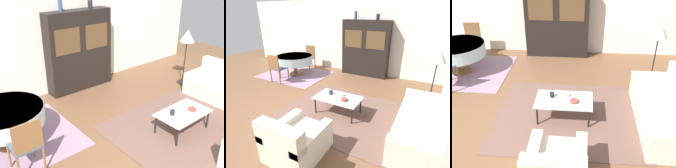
# 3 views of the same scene
# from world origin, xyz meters

# --- Properties ---
(ground_plane) EXTENTS (14.00, 14.00, 0.00)m
(ground_plane) POSITION_xyz_m (0.00, 0.00, 0.00)
(ground_plane) COLOR brown
(wall_back) EXTENTS (10.00, 0.06, 2.70)m
(wall_back) POSITION_xyz_m (0.00, 3.63, 1.35)
(wall_back) COLOR silver
(wall_back) RESTS_ON ground_plane
(area_rug) EXTENTS (2.83, 2.31, 0.01)m
(area_rug) POSITION_xyz_m (1.28, 0.51, 0.01)
(area_rug) COLOR brown
(area_rug) RESTS_ON ground_plane
(dining_rug) EXTENTS (2.42, 1.94, 0.01)m
(dining_rug) POSITION_xyz_m (-1.58, 2.13, 0.01)
(dining_rug) COLOR gray
(dining_rug) RESTS_ON ground_plane
(couch) EXTENTS (0.93, 2.08, 0.81)m
(couch) POSITION_xyz_m (3.07, 0.44, 0.29)
(couch) COLOR beige
(couch) RESTS_ON ground_plane
(armchair) EXTENTS (0.83, 0.92, 0.78)m
(armchair) POSITION_xyz_m (1.20, -1.06, 0.29)
(armchair) COLOR beige
(armchair) RESTS_ON ground_plane
(coffee_table) EXTENTS (1.06, 0.63, 0.40)m
(coffee_table) POSITION_xyz_m (1.18, 0.46, 0.38)
(coffee_table) COLOR black
(coffee_table) RESTS_ON area_rug
(display_cabinet) EXTENTS (1.71, 0.40, 2.00)m
(display_cabinet) POSITION_xyz_m (0.75, 3.38, 1.00)
(display_cabinet) COLOR black
(display_cabinet) RESTS_ON ground_plane
(dining_table) EXTENTS (1.34, 1.34, 0.73)m
(dining_table) POSITION_xyz_m (-1.58, 2.13, 0.59)
(dining_table) COLOR brown
(dining_table) RESTS_ON dining_rug
(dining_chair_near) EXTENTS (0.44, 0.44, 0.94)m
(dining_chair_near) POSITION_xyz_m (-1.58, 1.24, 0.55)
(dining_chair_near) COLOR brown
(dining_chair_near) RESTS_ON dining_rug
(dining_chair_far) EXTENTS (0.44, 0.44, 0.94)m
(dining_chair_far) POSITION_xyz_m (-1.58, 3.02, 0.55)
(dining_chair_far) COLOR brown
(dining_chair_far) RESTS_ON dining_rug
(floor_lamp) EXTENTS (0.38, 0.38, 1.47)m
(floor_lamp) POSITION_xyz_m (3.07, 1.88, 1.25)
(floor_lamp) COLOR black
(floor_lamp) RESTS_ON ground_plane
(cup) EXTENTS (0.09, 0.09, 0.10)m
(cup) POSITION_xyz_m (0.95, 0.53, 0.46)
(cup) COLOR #232328
(cup) RESTS_ON coffee_table
(bowl) EXTENTS (0.16, 0.16, 0.05)m
(bowl) POSITION_xyz_m (1.37, 0.39, 0.44)
(bowl) COLOR #9E4238
(bowl) RESTS_ON coffee_table
(bowl_small) EXTENTS (0.11, 0.11, 0.04)m
(bowl_small) POSITION_xyz_m (1.24, 0.60, 0.43)
(bowl_small) COLOR tan
(bowl_small) RESTS_ON coffee_table
(vase_tall) EXTENTS (0.09, 0.09, 0.28)m
(vase_tall) POSITION_xyz_m (0.32, 3.38, 2.14)
(vase_tall) COLOR #33517A
(vase_tall) RESTS_ON display_cabinet
(vase_short) EXTENTS (0.11, 0.11, 0.19)m
(vase_short) POSITION_xyz_m (1.12, 3.38, 2.10)
(vase_short) COLOR #232328
(vase_short) RESTS_ON display_cabinet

